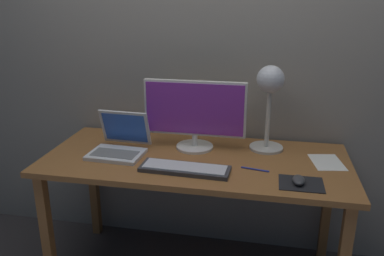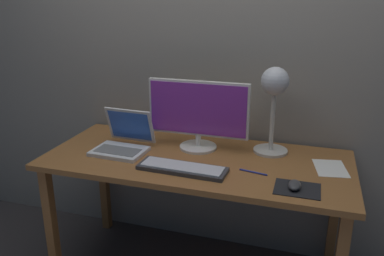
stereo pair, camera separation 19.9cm
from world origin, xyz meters
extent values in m
cube|color=gray|center=(0.00, 0.40, 1.30)|extent=(4.80, 0.06, 2.60)
cube|color=#935B2D|center=(0.00, 0.00, 0.72)|extent=(1.60, 0.70, 0.03)
cube|color=#935B2D|center=(-0.74, -0.29, 0.35)|extent=(0.05, 0.05, 0.71)
cube|color=#935B2D|center=(-0.74, 0.29, 0.35)|extent=(0.05, 0.05, 0.71)
cube|color=#935B2D|center=(0.74, 0.29, 0.35)|extent=(0.05, 0.05, 0.71)
cylinder|color=silver|center=(-0.03, 0.13, 0.75)|extent=(0.21, 0.21, 0.01)
cylinder|color=silver|center=(-0.03, 0.13, 0.79)|extent=(0.03, 0.03, 0.06)
cube|color=silver|center=(-0.03, 0.13, 0.97)|extent=(0.56, 0.03, 0.30)
cube|color=purple|center=(-0.03, 0.11, 0.97)|extent=(0.54, 0.00, 0.28)
cube|color=#38383A|center=(-0.02, -0.18, 0.75)|extent=(0.45, 0.16, 0.02)
cube|color=silver|center=(-0.02, -0.18, 0.76)|extent=(0.41, 0.13, 0.01)
cube|color=silver|center=(-0.42, -0.06, 0.75)|extent=(0.29, 0.22, 0.02)
cube|color=slate|center=(-0.42, -0.08, 0.76)|extent=(0.25, 0.13, 0.00)
cube|color=silver|center=(-0.41, 0.07, 0.86)|extent=(0.28, 0.08, 0.20)
cube|color=blue|center=(-0.41, 0.07, 0.86)|extent=(0.25, 0.07, 0.17)
cylinder|color=beige|center=(0.36, 0.19, 0.75)|extent=(0.19, 0.19, 0.01)
cylinder|color=silver|center=(0.36, 0.19, 0.93)|extent=(0.02, 0.02, 0.35)
sphere|color=silver|center=(0.36, 0.19, 1.13)|extent=(0.15, 0.15, 0.15)
sphere|color=#FFEAB2|center=(0.36, 0.18, 1.10)|extent=(0.05, 0.05, 0.05)
cube|color=black|center=(0.53, -0.21, 0.74)|extent=(0.20, 0.16, 0.00)
ellipsoid|color=#38383A|center=(0.52, -0.21, 0.76)|extent=(0.06, 0.10, 0.03)
cube|color=white|center=(0.67, 0.07, 0.74)|extent=(0.18, 0.23, 0.00)
cylinder|color=#2633A5|center=(0.32, -0.10, 0.74)|extent=(0.14, 0.03, 0.01)
camera|label=1|loc=(0.36, -1.90, 1.56)|focal=37.08mm
camera|label=2|loc=(0.55, -1.85, 1.56)|focal=37.08mm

